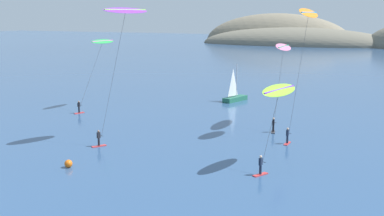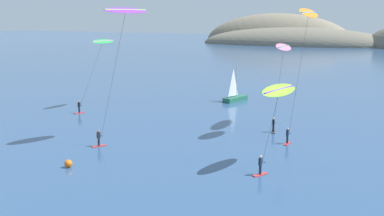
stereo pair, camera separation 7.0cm
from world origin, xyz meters
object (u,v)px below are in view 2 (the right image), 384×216
(sailboat_near, at_px, (236,97))
(marker_buoy, at_px, (68,164))
(kitesurfer_lime, at_px, (278,96))
(kitesurfer_orange, at_px, (307,23))
(kitesurfer_pink, at_px, (283,52))
(kitesurfer_purple, at_px, (124,19))
(kitesurfer_green, at_px, (100,48))

(sailboat_near, xyz_separation_m, marker_buoy, (-1.02, -38.06, -0.29))
(kitesurfer_lime, xyz_separation_m, kitesurfer_orange, (-0.62, 12.19, 5.99))
(kitesurfer_orange, bearing_deg, kitesurfer_pink, 132.12)
(kitesurfer_pink, bearing_deg, sailboat_near, 129.14)
(kitesurfer_pink, distance_m, kitesurfer_purple, 19.59)
(kitesurfer_green, distance_m, kitesurfer_purple, 20.27)
(kitesurfer_pink, height_order, kitesurfer_green, kitesurfer_pink)
(kitesurfer_orange, relative_size, kitesurfer_purple, 1.00)
(kitesurfer_orange, bearing_deg, sailboat_near, 129.85)
(kitesurfer_pink, bearing_deg, kitesurfer_purple, -131.30)
(kitesurfer_pink, xyz_separation_m, kitesurfer_orange, (3.66, -4.04, 3.47))
(kitesurfer_pink, relative_size, marker_buoy, 14.18)
(kitesurfer_lime, bearing_deg, sailboat_near, 117.17)
(kitesurfer_lime, relative_size, kitesurfer_orange, 0.52)
(kitesurfer_lime, bearing_deg, kitesurfer_green, 152.56)
(kitesurfer_orange, bearing_deg, marker_buoy, -127.37)
(sailboat_near, height_order, kitesurfer_green, kitesurfer_green)
(kitesurfer_green, bearing_deg, marker_buoy, -59.15)
(sailboat_near, height_order, kitesurfer_pink, kitesurfer_pink)
(kitesurfer_pink, xyz_separation_m, kitesurfer_green, (-26.53, -0.24, -0.34))
(kitesurfer_green, bearing_deg, kitesurfer_pink, 0.52)
(kitesurfer_lime, distance_m, kitesurfer_orange, 13.60)
(sailboat_near, height_order, kitesurfer_lime, kitesurfer_lime)
(kitesurfer_pink, relative_size, kitesurfer_orange, 0.71)
(kitesurfer_pink, bearing_deg, marker_buoy, -116.06)
(kitesurfer_pink, bearing_deg, kitesurfer_orange, -47.88)
(kitesurfer_green, relative_size, marker_buoy, 14.11)
(kitesurfer_purple, bearing_deg, kitesurfer_green, 134.31)
(marker_buoy, bearing_deg, kitesurfer_lime, 27.06)
(marker_buoy, bearing_deg, kitesurfer_pink, 63.94)
(marker_buoy, bearing_deg, sailboat_near, 88.47)
(kitesurfer_pink, distance_m, kitesurfer_green, 26.53)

